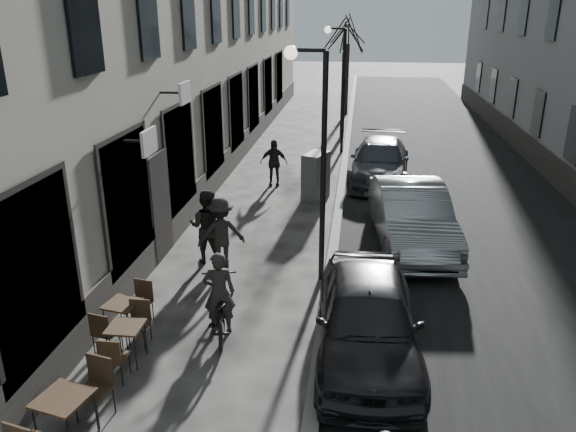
% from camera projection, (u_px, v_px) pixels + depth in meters
% --- Properties ---
extents(road, '(7.30, 60.00, 0.00)m').
position_uv_depth(road, '(439.00, 167.00, 21.59)').
color(road, black).
rests_on(road, ground).
extents(kerb, '(0.25, 60.00, 0.12)m').
position_uv_depth(kerb, '(344.00, 163.00, 22.01)').
color(kerb, slate).
rests_on(kerb, ground).
extents(streetlamp_near, '(0.90, 0.28, 5.09)m').
position_uv_depth(streetlamp_near, '(316.00, 142.00, 11.67)').
color(streetlamp_near, black).
rests_on(streetlamp_near, ground).
extents(streetlamp_far, '(0.90, 0.28, 5.09)m').
position_uv_depth(streetlamp_far, '(340.00, 76.00, 22.82)').
color(streetlamp_far, black).
rests_on(streetlamp_far, ground).
extents(tree_near, '(2.40, 2.40, 5.70)m').
position_uv_depth(tree_near, '(345.00, 34.00, 25.08)').
color(tree_near, black).
rests_on(tree_near, ground).
extents(tree_far, '(2.40, 2.40, 5.70)m').
position_uv_depth(tree_far, '(349.00, 29.00, 30.65)').
color(tree_far, black).
rests_on(tree_far, ground).
extents(bistro_set_a, '(0.80, 1.68, 0.96)m').
position_uv_depth(bistro_set_a, '(66.00, 416.00, 7.75)').
color(bistro_set_a, '#301F15').
rests_on(bistro_set_a, ground).
extents(bistro_set_b, '(0.58, 1.41, 0.83)m').
position_uv_depth(bistro_set_b, '(127.00, 340.00, 9.65)').
color(bistro_set_b, '#301F15').
rests_on(bistro_set_b, ground).
extents(bistro_set_c, '(0.69, 1.49, 0.85)m').
position_uv_depth(bistro_set_c, '(124.00, 316.00, 10.35)').
color(bistro_set_c, '#301F15').
rests_on(bistro_set_c, ground).
extents(utility_cabinet, '(0.88, 1.14, 1.51)m').
position_uv_depth(utility_cabinet, '(316.00, 176.00, 17.80)').
color(utility_cabinet, '#59595B').
rests_on(utility_cabinet, ground).
extents(bicycle, '(1.09, 2.01, 1.00)m').
position_uv_depth(bicycle, '(220.00, 308.00, 10.53)').
color(bicycle, black).
rests_on(bicycle, ground).
extents(cyclist_rider, '(0.67, 0.52, 1.64)m').
position_uv_depth(cyclist_rider, '(219.00, 293.00, 10.41)').
color(cyclist_rider, '#282623').
rests_on(cyclist_rider, ground).
extents(pedestrian_near, '(0.92, 0.73, 1.82)m').
position_uv_depth(pedestrian_near, '(207.00, 226.00, 13.33)').
color(pedestrian_near, black).
rests_on(pedestrian_near, ground).
extents(pedestrian_mid, '(1.25, 0.97, 1.71)m').
position_uv_depth(pedestrian_mid, '(221.00, 233.00, 13.08)').
color(pedestrian_mid, black).
rests_on(pedestrian_mid, ground).
extents(pedestrian_far, '(0.96, 0.46, 1.60)m').
position_uv_depth(pedestrian_far, '(274.00, 163.00, 19.18)').
color(pedestrian_far, black).
rests_on(pedestrian_far, ground).
extents(car_near, '(1.94, 4.44, 1.49)m').
position_uv_depth(car_near, '(367.00, 318.00, 9.72)').
color(car_near, black).
rests_on(car_near, ground).
extents(car_mid, '(2.16, 4.97, 1.59)m').
position_uv_depth(car_mid, '(411.00, 216.00, 14.30)').
color(car_mid, '#989BA0').
rests_on(car_mid, ground).
extents(car_far, '(2.34, 5.01, 1.41)m').
position_uv_depth(car_far, '(380.00, 161.00, 19.71)').
color(car_far, '#383B43').
rests_on(car_far, ground).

